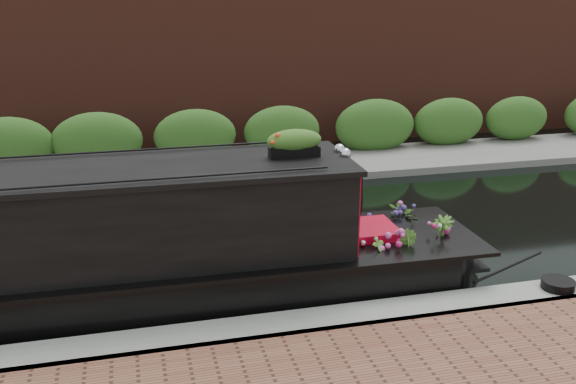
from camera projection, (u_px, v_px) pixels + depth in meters
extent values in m
plane|color=black|center=(232.00, 243.00, 10.95)|extent=(80.00, 80.00, 0.00)
cube|color=gray|center=(276.00, 342.00, 7.91)|extent=(40.00, 0.60, 0.50)
cube|color=slate|center=(203.00, 176.00, 14.83)|extent=(40.00, 2.40, 0.34)
cube|color=#2B561C|center=(198.00, 166.00, 15.66)|extent=(40.00, 1.10, 2.80)
cube|color=#51251B|center=(189.00, 146.00, 17.60)|extent=(40.00, 1.00, 8.00)
cube|color=black|center=(26.00, 226.00, 8.12)|extent=(8.36, 1.75, 1.22)
cube|color=black|center=(20.00, 177.00, 7.92)|extent=(8.50, 1.88, 0.07)
cube|color=#AE0620|center=(340.00, 200.00, 9.09)|extent=(0.09, 1.58, 1.22)
cube|color=black|center=(270.00, 222.00, 8.05)|extent=(0.82, 0.04, 0.50)
cube|color=#AE0620|center=(370.00, 240.00, 9.40)|extent=(0.74, 0.83, 0.45)
sphere|color=silver|center=(345.00, 154.00, 8.76)|extent=(0.16, 0.16, 0.16)
sphere|color=silver|center=(339.00, 149.00, 8.99)|extent=(0.16, 0.16, 0.16)
cube|color=black|center=(294.00, 152.00, 8.70)|extent=(0.69, 0.22, 0.14)
ellipsoid|color=#F0481A|center=(294.00, 139.00, 8.65)|extent=(0.76, 0.23, 0.22)
imported|color=#3C6B23|center=(379.00, 254.00, 8.86)|extent=(0.31, 0.29, 0.49)
imported|color=#3C6B23|center=(407.00, 249.00, 8.96)|extent=(0.28, 0.33, 0.53)
imported|color=#3C6B23|center=(404.00, 221.00, 10.08)|extent=(0.53, 0.48, 0.51)
imported|color=#3C6B23|center=(441.00, 237.00, 9.32)|extent=(0.47, 0.47, 0.61)
imported|color=#3C6B23|center=(360.00, 226.00, 9.94)|extent=(0.19, 0.26, 0.47)
cylinder|color=brown|center=(466.00, 259.00, 9.92)|extent=(0.31, 0.32, 0.31)
cylinder|color=black|center=(558.00, 284.00, 8.74)|extent=(0.45, 0.45, 0.12)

